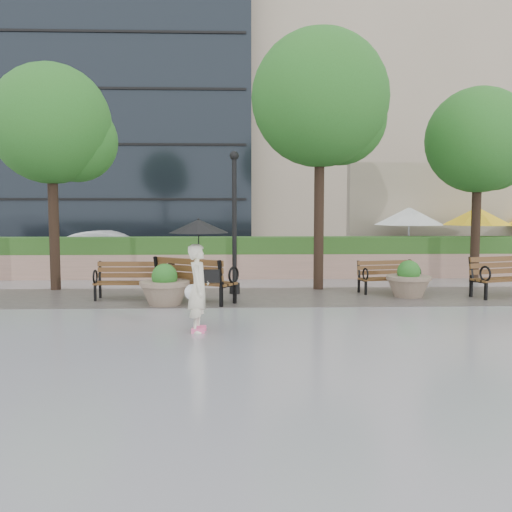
{
  "coord_description": "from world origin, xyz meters",
  "views": [
    {
      "loc": [
        0.2,
        -11.66,
        2.35
      ],
      "look_at": [
        0.72,
        2.67,
        1.1
      ],
      "focal_mm": 40.0,
      "sensor_mm": 36.0,
      "label": 1
    }
  ],
  "objects_px": {
    "lamppost": "(234,232)",
    "pedestrian": "(198,264)",
    "bench_1": "(131,289)",
    "bench_2": "(195,289)",
    "bench_3": "(388,284)",
    "car_right": "(109,249)",
    "planter_right": "(409,283)",
    "planter_left": "(165,289)",
    "bench_4": "(507,285)"
  },
  "relations": [
    {
      "from": "planter_right",
      "to": "bench_4",
      "type": "bearing_deg",
      "value": -1.44
    },
    {
      "from": "bench_3",
      "to": "pedestrian",
      "type": "relative_size",
      "value": 0.81
    },
    {
      "from": "bench_1",
      "to": "bench_3",
      "type": "height_order",
      "value": "bench_1"
    },
    {
      "from": "bench_2",
      "to": "lamppost",
      "type": "xyz_separation_m",
      "value": [
        0.97,
        1.27,
        1.34
      ]
    },
    {
      "from": "planter_right",
      "to": "lamppost",
      "type": "xyz_separation_m",
      "value": [
        -4.51,
        0.71,
        1.29
      ]
    },
    {
      "from": "bench_4",
      "to": "lamppost",
      "type": "xyz_separation_m",
      "value": [
        -7.08,
        0.78,
        1.36
      ]
    },
    {
      "from": "bench_1",
      "to": "bench_2",
      "type": "height_order",
      "value": "bench_2"
    },
    {
      "from": "planter_left",
      "to": "planter_right",
      "type": "relative_size",
      "value": 1.03
    },
    {
      "from": "bench_3",
      "to": "car_right",
      "type": "relative_size",
      "value": 0.4
    },
    {
      "from": "lamppost",
      "to": "bench_3",
      "type": "bearing_deg",
      "value": 0.21
    },
    {
      "from": "bench_2",
      "to": "bench_3",
      "type": "bearing_deg",
      "value": -132.66
    },
    {
      "from": "bench_4",
      "to": "planter_right",
      "type": "relative_size",
      "value": 1.8
    },
    {
      "from": "bench_1",
      "to": "car_right",
      "type": "xyz_separation_m",
      "value": [
        -2.24,
        7.79,
        0.42
      ]
    },
    {
      "from": "lamppost",
      "to": "bench_2",
      "type": "bearing_deg",
      "value": -127.24
    },
    {
      "from": "car_right",
      "to": "pedestrian",
      "type": "height_order",
      "value": "pedestrian"
    },
    {
      "from": "bench_1",
      "to": "bench_4",
      "type": "bearing_deg",
      "value": 1.58
    },
    {
      "from": "car_right",
      "to": "bench_4",
      "type": "bearing_deg",
      "value": -118.93
    },
    {
      "from": "planter_left",
      "to": "bench_1",
      "type": "bearing_deg",
      "value": 138.6
    },
    {
      "from": "bench_4",
      "to": "car_right",
      "type": "xyz_separation_m",
      "value": [
        -11.94,
        7.71,
        0.39
      ]
    },
    {
      "from": "bench_1",
      "to": "pedestrian",
      "type": "height_order",
      "value": "pedestrian"
    },
    {
      "from": "car_right",
      "to": "pedestrian",
      "type": "bearing_deg",
      "value": -156.07
    },
    {
      "from": "bench_2",
      "to": "planter_right",
      "type": "bearing_deg",
      "value": -140.87
    },
    {
      "from": "bench_2",
      "to": "planter_right",
      "type": "distance_m",
      "value": 5.51
    },
    {
      "from": "lamppost",
      "to": "pedestrian",
      "type": "distance_m",
      "value": 4.65
    },
    {
      "from": "bench_3",
      "to": "lamppost",
      "type": "bearing_deg",
      "value": 168.6
    },
    {
      "from": "bench_2",
      "to": "lamppost",
      "type": "bearing_deg",
      "value": -93.96
    },
    {
      "from": "lamppost",
      "to": "car_right",
      "type": "height_order",
      "value": "lamppost"
    },
    {
      "from": "bench_2",
      "to": "bench_1",
      "type": "bearing_deg",
      "value": 18.93
    },
    {
      "from": "planter_left",
      "to": "pedestrian",
      "type": "distance_m",
      "value": 3.18
    },
    {
      "from": "bench_2",
      "to": "planter_right",
      "type": "relative_size",
      "value": 1.86
    },
    {
      "from": "lamppost",
      "to": "bench_1",
      "type": "bearing_deg",
      "value": -161.96
    },
    {
      "from": "planter_left",
      "to": "car_right",
      "type": "bearing_deg",
      "value": 110.3
    },
    {
      "from": "bench_3",
      "to": "bench_4",
      "type": "relative_size",
      "value": 0.83
    },
    {
      "from": "bench_1",
      "to": "bench_4",
      "type": "xyz_separation_m",
      "value": [
        9.7,
        0.08,
        0.03
      ]
    },
    {
      "from": "planter_left",
      "to": "lamppost",
      "type": "distance_m",
      "value": 2.7
    },
    {
      "from": "bench_1",
      "to": "lamppost",
      "type": "height_order",
      "value": "lamppost"
    },
    {
      "from": "bench_3",
      "to": "planter_left",
      "type": "height_order",
      "value": "planter_left"
    },
    {
      "from": "planter_left",
      "to": "bench_2",
      "type": "bearing_deg",
      "value": 31.28
    },
    {
      "from": "lamppost",
      "to": "pedestrian",
      "type": "xyz_separation_m",
      "value": [
        -0.66,
        -4.58,
        -0.39
      ]
    },
    {
      "from": "bench_1",
      "to": "car_right",
      "type": "distance_m",
      "value": 8.11
    },
    {
      "from": "planter_right",
      "to": "pedestrian",
      "type": "distance_m",
      "value": 6.53
    },
    {
      "from": "bench_1",
      "to": "lamppost",
      "type": "relative_size",
      "value": 0.47
    },
    {
      "from": "bench_2",
      "to": "pedestrian",
      "type": "xyz_separation_m",
      "value": [
        0.3,
        -3.31,
        0.95
      ]
    },
    {
      "from": "car_right",
      "to": "planter_right",
      "type": "bearing_deg",
      "value": -125.3
    },
    {
      "from": "bench_2",
      "to": "car_right",
      "type": "height_order",
      "value": "car_right"
    },
    {
      "from": "lamppost",
      "to": "planter_right",
      "type": "bearing_deg",
      "value": -8.98
    },
    {
      "from": "bench_3",
      "to": "pedestrian",
      "type": "bearing_deg",
      "value": -148.1
    },
    {
      "from": "bench_3",
      "to": "planter_right",
      "type": "bearing_deg",
      "value": -77.17
    },
    {
      "from": "bench_2",
      "to": "car_right",
      "type": "relative_size",
      "value": 0.5
    },
    {
      "from": "bench_1",
      "to": "car_right",
      "type": "relative_size",
      "value": 0.42
    }
  ]
}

